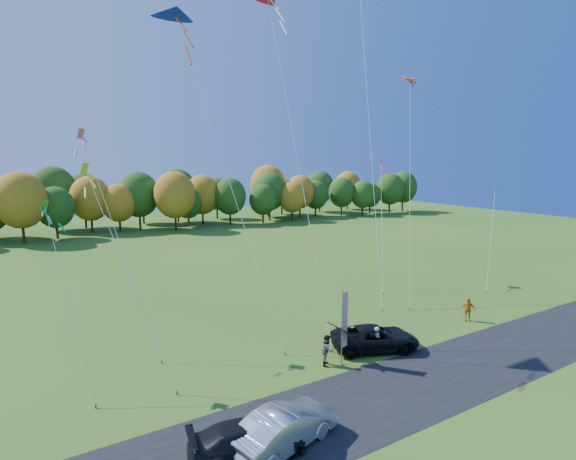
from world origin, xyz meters
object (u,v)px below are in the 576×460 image
silver_sedan (285,427)px  feather_flag (344,319)px  black_suv (375,338)px  person_east (468,309)px

silver_sedan → feather_flag: 8.54m
black_suv → silver_sedan: (-9.65, -5.21, 0.08)m
person_east → silver_sedan: bearing=-112.4°
feather_flag → black_suv: bearing=8.7°
black_suv → person_east: person_east is taller
person_east → black_suv: bearing=-127.0°
black_suv → feather_flag: 3.42m
person_east → feather_flag: (-12.00, -0.69, 1.78)m
person_east → feather_flag: size_ratio=0.40×
black_suv → feather_flag: bearing=121.3°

